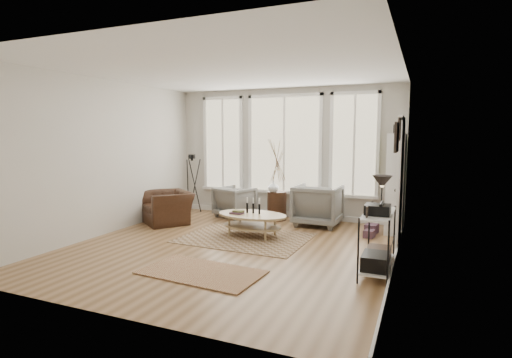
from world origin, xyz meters
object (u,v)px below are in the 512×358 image
at_px(armchair_right, 318,205).
at_px(side_table, 277,182).
at_px(armchair_left, 235,202).
at_px(accent_chair, 167,207).
at_px(coffee_table, 252,219).
at_px(bookcase, 396,183).
at_px(low_shelf, 378,236).

xyz_separation_m(armchair_right, side_table, (-0.96, 0.16, 0.42)).
xyz_separation_m(armchair_left, accent_chair, (-1.06, -1.12, -0.01)).
relative_size(coffee_table, armchair_right, 1.46).
bearing_deg(bookcase, accent_chair, -166.43).
height_order(bookcase, side_table, bookcase).
bearing_deg(bookcase, armchair_left, 179.49).
relative_size(bookcase, accent_chair, 1.99).
relative_size(coffee_table, armchair_left, 1.79).
height_order(low_shelf, side_table, side_table).
distance_m(side_table, accent_chair, 2.42).
bearing_deg(armchair_right, low_shelf, 121.44).
relative_size(bookcase, side_table, 1.16).
xyz_separation_m(coffee_table, armchair_right, (0.91, 1.35, 0.10)).
height_order(bookcase, accent_chair, bookcase).
relative_size(low_shelf, armchair_right, 1.39).
height_order(bookcase, armchair_right, bookcase).
height_order(bookcase, low_shelf, bookcase).
relative_size(low_shelf, armchair_left, 1.70).
distance_m(coffee_table, accent_chair, 2.12).
relative_size(armchair_left, accent_chair, 0.74).
relative_size(armchair_left, armchair_right, 0.82).
bearing_deg(armchair_left, bookcase, -162.43).
xyz_separation_m(bookcase, armchair_left, (-3.46, 0.03, -0.61)).
distance_m(low_shelf, coffee_table, 2.61).
xyz_separation_m(side_table, accent_chair, (-2.05, -1.19, -0.52)).
height_order(coffee_table, side_table, side_table).
distance_m(bookcase, armchair_right, 1.59).
xyz_separation_m(bookcase, low_shelf, (-0.06, -2.52, -0.44)).
bearing_deg(accent_chair, armchair_right, 54.89).
height_order(low_shelf, accent_chair, low_shelf).
distance_m(armchair_left, side_table, 1.11).
bearing_deg(armchair_left, coffee_table, 143.98).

